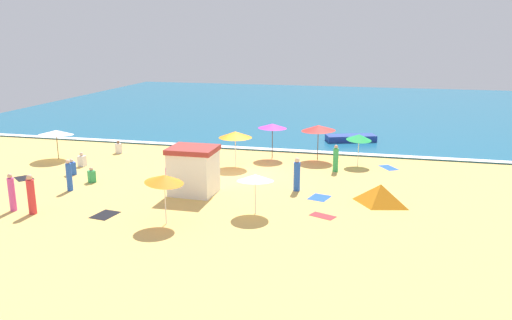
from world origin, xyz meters
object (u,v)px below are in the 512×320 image
(lifeguard_cabana, at_px, (193,170))
(small_boat_0, at_px, (351,138))
(beach_tent, at_px, (380,194))
(beachgoer_6, at_px, (170,173))
(beach_umbrella_5, at_px, (164,179))
(beachgoer_7, at_px, (69,176))
(beach_umbrella_6, at_px, (272,126))
(beachgoer_1, at_px, (336,159))
(beachgoer_5, at_px, (72,168))
(beach_umbrella_2, at_px, (235,135))
(beach_umbrella_3, at_px, (255,178))
(beach_umbrella_4, at_px, (318,128))
(beachgoer_4, at_px, (12,193))
(beachgoer_9, at_px, (297,175))
(beachgoer_0, at_px, (92,176))
(beach_umbrella_0, at_px, (359,137))
(beachgoer_2, at_px, (31,195))
(beach_umbrella_1, at_px, (56,132))
(beachgoer_3, at_px, (119,148))
(beachgoer_8, at_px, (82,160))

(lifeguard_cabana, relative_size, small_boat_0, 0.63)
(beach_tent, bearing_deg, beachgoer_6, 172.54)
(beach_umbrella_5, bearing_deg, beachgoer_7, 154.46)
(lifeguard_cabana, distance_m, beach_umbrella_6, 8.92)
(beachgoer_1, distance_m, small_boat_0, 8.74)
(beach_umbrella_5, bearing_deg, beachgoer_5, 144.59)
(beach_umbrella_2, bearing_deg, beach_umbrella_3, -67.99)
(beach_umbrella_2, height_order, beachgoer_6, beach_umbrella_2)
(beach_umbrella_4, xyz_separation_m, beachgoer_4, (-12.88, -13.36, -1.27))
(beachgoer_9, bearing_deg, lifeguard_cabana, -161.14)
(beach_umbrella_4, height_order, beach_umbrella_5, beach_umbrella_4)
(beach_umbrella_5, distance_m, beachgoer_0, 8.53)
(beach_tent, height_order, beachgoer_0, beach_tent)
(beach_umbrella_2, relative_size, beach_umbrella_3, 1.40)
(beach_umbrella_3, xyz_separation_m, beach_umbrella_5, (-3.54, -2.23, 0.32))
(beach_umbrella_0, height_order, beach_umbrella_3, beach_umbrella_0)
(beachgoer_2, bearing_deg, beachgoer_1, 39.61)
(beachgoer_4, bearing_deg, beach_umbrella_4, 46.06)
(beachgoer_1, xyz_separation_m, small_boat_0, (0.38, 8.72, -0.44))
(beachgoer_2, relative_size, beachgoer_5, 1.97)
(lifeguard_cabana, relative_size, beach_umbrella_1, 1.05)
(beach_umbrella_3, bearing_deg, beach_umbrella_5, -147.83)
(beach_umbrella_4, bearing_deg, beach_tent, -63.47)
(beach_umbrella_4, height_order, beach_tent, beach_umbrella_4)
(beachgoer_4, distance_m, beachgoer_6, 8.47)
(beach_umbrella_5, bearing_deg, beachgoer_1, 58.41)
(beachgoer_2, height_order, beachgoer_4, beachgoer_2)
(beach_umbrella_5, bearing_deg, beach_tent, 28.27)
(beach_umbrella_4, height_order, beachgoer_2, beach_umbrella_4)
(beach_umbrella_2, bearing_deg, beach_umbrella_5, -91.48)
(lifeguard_cabana, distance_m, beachgoer_4, 8.75)
(beach_tent, relative_size, beachgoer_6, 2.66)
(beach_umbrella_2, height_order, beach_umbrella_5, beach_umbrella_5)
(beachgoer_9, bearing_deg, beachgoer_3, 157.50)
(beachgoer_8, bearing_deg, beach_umbrella_1, 152.60)
(beach_umbrella_4, bearing_deg, lifeguard_cabana, -121.72)
(beachgoer_0, bearing_deg, beach_umbrella_3, -15.27)
(beachgoer_0, bearing_deg, beachgoer_2, -89.21)
(small_boat_0, bearing_deg, beachgoer_5, -139.86)
(beach_umbrella_4, relative_size, beachgoer_2, 1.42)
(lifeguard_cabana, bearing_deg, beach_umbrella_6, 74.28)
(beach_umbrella_3, distance_m, beachgoer_1, 8.93)
(beach_umbrella_3, height_order, beachgoer_7, beach_umbrella_3)
(beach_umbrella_4, distance_m, beach_umbrella_5, 14.19)
(beachgoer_0, distance_m, beachgoer_7, 1.76)
(beach_umbrella_1, relative_size, beachgoer_9, 1.31)
(beach_umbrella_1, bearing_deg, beachgoer_1, 3.67)
(beachgoer_1, bearing_deg, beach_umbrella_1, -176.33)
(beach_umbrella_6, xyz_separation_m, beachgoer_7, (-9.05, -9.66, -1.37))
(beach_umbrella_0, xyz_separation_m, beach_umbrella_4, (-2.68, 0.81, 0.33))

